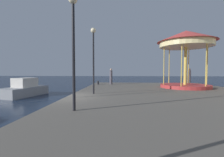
{
  "coord_description": "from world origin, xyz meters",
  "views": [
    {
      "loc": [
        3.45,
        -9.82,
        2.44
      ],
      "look_at": [
        2.59,
        4.94,
        1.7
      ],
      "focal_mm": 25.26,
      "sensor_mm": 36.0,
      "label": 1
    }
  ],
  "objects": [
    {
      "name": "bollard_north",
      "position": [
        0.67,
        8.8,
        1.0
      ],
      "size": [
        0.24,
        0.24,
        0.4
      ],
      "primitive_type": "cylinder",
      "color": "#2D2D33",
      "rests_on": "quay_dock"
    },
    {
      "name": "lamp_post_mid_promenade",
      "position": [
        1.53,
        -3.53,
        3.95
      ],
      "size": [
        0.36,
        0.36,
        4.65
      ],
      "color": "black",
      "rests_on": "quay_dock"
    },
    {
      "name": "quay_dock",
      "position": [
        6.81,
        0.0,
        0.4
      ],
      "size": [
        13.62,
        23.51,
        0.8
      ],
      "primitive_type": "cube",
      "color": "#5B564F",
      "rests_on": "ground"
    },
    {
      "name": "motorboat_grey",
      "position": [
        -5.89,
        4.79,
        0.64
      ],
      "size": [
        3.06,
        4.68,
        1.74
      ],
      "color": "gray",
      "rests_on": "ground"
    },
    {
      "name": "ground_plane",
      "position": [
        0.0,
        0.0,
        0.0
      ],
      "size": [
        120.0,
        120.0,
        0.0
      ],
      "primitive_type": "plane",
      "color": "#162338"
    },
    {
      "name": "carousel",
      "position": [
        9.59,
        5.67,
        4.88
      ],
      "size": [
        5.34,
        5.34,
        5.43
      ],
      "color": "#B23333",
      "rests_on": "quay_dock"
    },
    {
      "name": "lamp_post_far_end",
      "position": [
        1.5,
        1.18,
        3.92
      ],
      "size": [
        0.36,
        0.36,
        4.61
      ],
      "color": "black",
      "rests_on": "quay_dock"
    },
    {
      "name": "person_far_corner",
      "position": [
        11.3,
        8.83,
        1.7
      ],
      "size": [
        0.34,
        0.34,
        1.92
      ],
      "color": "#514C56",
      "rests_on": "quay_dock"
    },
    {
      "name": "person_near_carousel",
      "position": [
        2.23,
        9.01,
        1.69
      ],
      "size": [
        0.34,
        0.34,
        1.9
      ],
      "color": "#514C56",
      "rests_on": "quay_dock"
    },
    {
      "name": "bollard_south",
      "position": [
        0.67,
        8.67,
        1.0
      ],
      "size": [
        0.24,
        0.24,
        0.4
      ],
      "primitive_type": "cylinder",
      "color": "#2D2D33",
      "rests_on": "quay_dock"
    }
  ]
}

